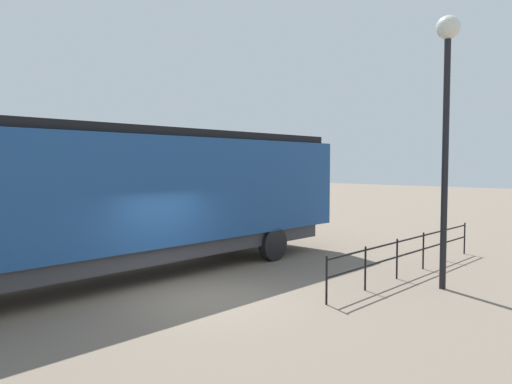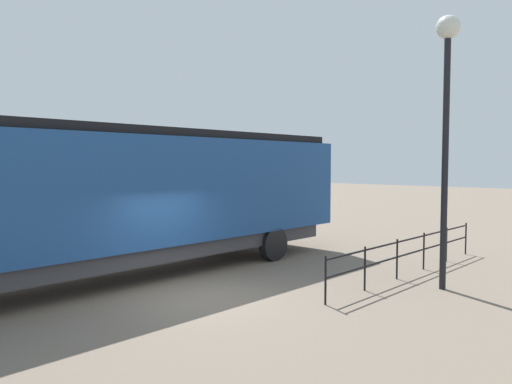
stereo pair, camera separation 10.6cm
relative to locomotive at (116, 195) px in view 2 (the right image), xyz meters
name	(u,v)px [view 2 (the right image)]	position (x,y,z in m)	size (l,w,h in m)	color
ground_plane	(202,298)	(3.10, 0.40, -2.34)	(120.00, 120.00, 0.00)	#756656
locomotive	(116,195)	(0.00, 0.00, 0.00)	(3.07, 16.89, 4.16)	navy
lamp_post	(447,90)	(6.93, 5.13, 2.69)	(0.58, 0.58, 6.85)	black
platform_fence	(411,249)	(5.58, 6.18, -1.62)	(0.05, 8.53, 1.12)	black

